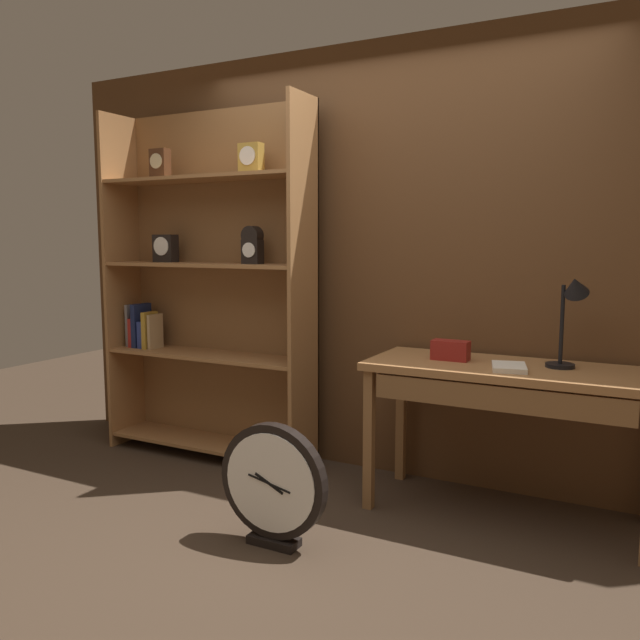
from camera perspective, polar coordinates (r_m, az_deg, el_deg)
The scene contains 8 objects.
ground_plane at distance 3.07m, azimuth -3.60°, elevation -20.70°, with size 10.00×10.00×0.00m, color #3D2D21.
back_wood_panel at distance 3.91m, azimuth 6.38°, elevation 5.15°, with size 4.80×0.05×2.60m, color brown.
bookshelf at distance 4.28m, azimuth -9.95°, elevation 2.59°, with size 1.47×0.35×2.27m.
workbench at distance 3.40m, azimuth 16.29°, elevation -5.56°, with size 1.43×0.58×0.80m.
desk_lamp at distance 3.36m, azimuth 21.39°, elevation 1.06°, with size 0.20×0.20×0.49m.
toolbox_small at distance 3.48m, azimuth 11.51°, elevation -2.65°, with size 0.19×0.10×0.10m, color maroon.
open_repair_manual at distance 3.30m, azimuth 16.44°, elevation -4.04°, with size 0.16×0.22×0.03m, color silver.
round_clock_large at distance 3.10m, azimuth -4.19°, elevation -14.33°, with size 0.55×0.11×0.59m.
Camera 1 is at (1.41, -2.32, 1.43)m, focal length 36.03 mm.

